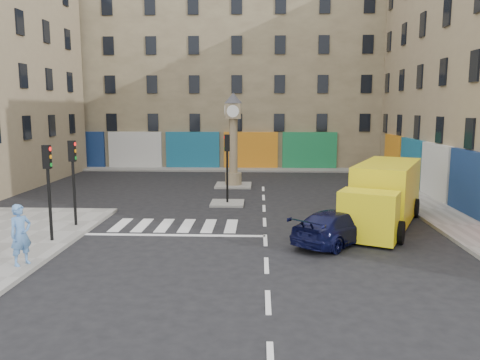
# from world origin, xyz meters

# --- Properties ---
(ground) EXTENTS (120.00, 120.00, 0.00)m
(ground) POSITION_xyz_m (0.00, 0.00, 0.00)
(ground) COLOR black
(ground) RESTS_ON ground
(sidewalk_right) EXTENTS (2.60, 30.00, 0.15)m
(sidewalk_right) POSITION_xyz_m (8.70, 10.00, 0.07)
(sidewalk_right) COLOR gray
(sidewalk_right) RESTS_ON ground
(sidewalk_far) EXTENTS (32.00, 2.40, 0.15)m
(sidewalk_far) POSITION_xyz_m (-4.00, 22.20, 0.07)
(sidewalk_far) COLOR gray
(sidewalk_far) RESTS_ON ground
(island_near) EXTENTS (1.80, 1.80, 0.12)m
(island_near) POSITION_xyz_m (-2.00, 8.00, 0.06)
(island_near) COLOR gray
(island_near) RESTS_ON ground
(island_far) EXTENTS (2.40, 2.40, 0.12)m
(island_far) POSITION_xyz_m (-2.00, 14.00, 0.06)
(island_far) COLOR gray
(island_far) RESTS_ON ground
(building_far) EXTENTS (32.00, 10.00, 17.00)m
(building_far) POSITION_xyz_m (-4.00, 28.00, 8.50)
(building_far) COLOR gray
(building_far) RESTS_ON ground
(traffic_light_left_near) EXTENTS (0.28, 0.22, 3.70)m
(traffic_light_left_near) POSITION_xyz_m (-8.30, 0.20, 2.62)
(traffic_light_left_near) COLOR black
(traffic_light_left_near) RESTS_ON sidewalk_left
(traffic_light_left_far) EXTENTS (0.28, 0.22, 3.70)m
(traffic_light_left_far) POSITION_xyz_m (-8.30, 2.60, 2.62)
(traffic_light_left_far) COLOR black
(traffic_light_left_far) RESTS_ON sidewalk_left
(traffic_light_island) EXTENTS (0.28, 0.22, 3.70)m
(traffic_light_island) POSITION_xyz_m (-2.00, 8.00, 2.59)
(traffic_light_island) COLOR black
(traffic_light_island) RESTS_ON island_near
(clock_pillar) EXTENTS (1.20, 1.20, 6.10)m
(clock_pillar) POSITION_xyz_m (-2.00, 14.00, 3.55)
(clock_pillar) COLOR #907D5E
(clock_pillar) RESTS_ON island_far
(navy_sedan) EXTENTS (4.34, 4.53, 1.30)m
(navy_sedan) POSITION_xyz_m (2.81, 0.80, 0.65)
(navy_sedan) COLOR black
(navy_sedan) RESTS_ON ground
(yellow_van) EXTENTS (5.14, 7.80, 2.75)m
(yellow_van) POSITION_xyz_m (5.35, 3.84, 1.36)
(yellow_van) COLOR yellow
(yellow_van) RESTS_ON ground
(pedestrian_blue) EXTENTS (0.79, 0.88, 2.02)m
(pedestrian_blue) POSITION_xyz_m (-8.00, -2.65, 1.16)
(pedestrian_blue) COLOR #5484C1
(pedestrian_blue) RESTS_ON sidewalk_left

